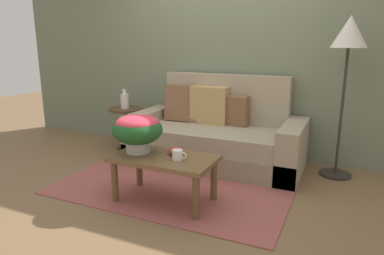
% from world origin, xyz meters
% --- Properties ---
extents(ground_plane, '(14.00, 14.00, 0.00)m').
position_xyz_m(ground_plane, '(0.00, 0.00, 0.00)').
color(ground_plane, brown).
extents(wall_back, '(6.40, 0.12, 2.66)m').
position_xyz_m(wall_back, '(0.00, 1.33, 1.33)').
color(wall_back, slate).
rests_on(wall_back, ground).
extents(area_rug, '(2.32, 1.72, 0.01)m').
position_xyz_m(area_rug, '(0.00, 0.08, 0.01)').
color(area_rug, '#994C47').
rests_on(area_rug, ground).
extents(couch, '(2.06, 0.93, 1.05)m').
position_xyz_m(couch, '(0.11, 0.84, 0.33)').
color(couch, gray).
rests_on(couch, ground).
extents(coffee_table, '(0.93, 0.53, 0.44)m').
position_xyz_m(coffee_table, '(0.08, -0.39, 0.36)').
color(coffee_table, brown).
rests_on(coffee_table, ground).
extents(side_table, '(0.46, 0.46, 0.57)m').
position_xyz_m(side_table, '(-1.18, 0.82, 0.39)').
color(side_table, '#4C331E').
rests_on(side_table, ground).
extents(floor_lamp, '(0.36, 0.36, 1.70)m').
position_xyz_m(floor_lamp, '(1.49, 0.95, 1.40)').
color(floor_lamp, '#2D2823').
rests_on(floor_lamp, ground).
extents(potted_plant, '(0.46, 0.46, 0.35)m').
position_xyz_m(potted_plant, '(-0.20, -0.38, 0.66)').
color(potted_plant, '#B7B2A8').
rests_on(potted_plant, coffee_table).
extents(coffee_mug, '(0.13, 0.09, 0.09)m').
position_xyz_m(coffee_mug, '(0.23, -0.42, 0.48)').
color(coffee_mug, white).
rests_on(coffee_mug, coffee_table).
extents(snack_bowl, '(0.14, 0.14, 0.07)m').
position_xyz_m(snack_bowl, '(0.15, -0.30, 0.47)').
color(snack_bowl, '#B2382D').
rests_on(snack_bowl, coffee_table).
extents(table_vase, '(0.11, 0.11, 0.26)m').
position_xyz_m(table_vase, '(-1.19, 0.81, 0.68)').
color(table_vase, silver).
rests_on(table_vase, side_table).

